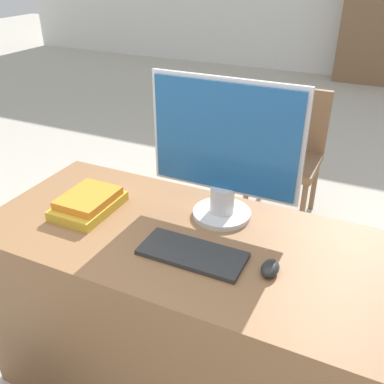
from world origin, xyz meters
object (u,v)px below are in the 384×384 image
(mouse, at_px, (270,268))
(far_chair, at_px, (288,148))
(keyboard, at_px, (192,254))
(book_stack, at_px, (89,203))
(monitor, at_px, (224,151))

(mouse, distance_m, far_chair, 1.71)
(mouse, bearing_deg, far_chair, 101.05)
(keyboard, distance_m, book_stack, 0.48)
(book_stack, bearing_deg, monitor, 20.77)
(keyboard, bearing_deg, mouse, 5.28)
(monitor, distance_m, book_stack, 0.55)
(monitor, xyz_separation_m, book_stack, (-0.47, -0.18, -0.23))
(monitor, xyz_separation_m, far_chair, (-0.07, 1.40, -0.55))
(monitor, xyz_separation_m, mouse, (0.25, -0.24, -0.24))
(far_chair, bearing_deg, mouse, -74.44)
(monitor, distance_m, keyboard, 0.37)
(monitor, relative_size, far_chair, 0.63)
(far_chair, bearing_deg, keyboard, -83.07)
(monitor, bearing_deg, keyboard, -89.35)
(mouse, bearing_deg, book_stack, 174.91)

